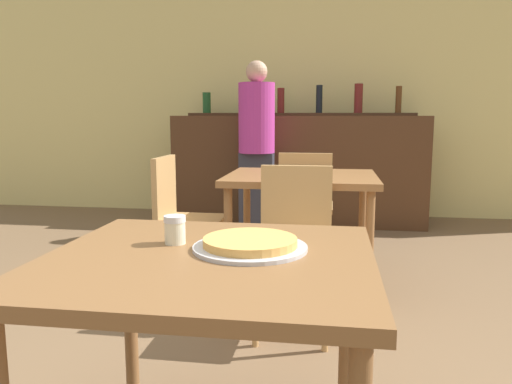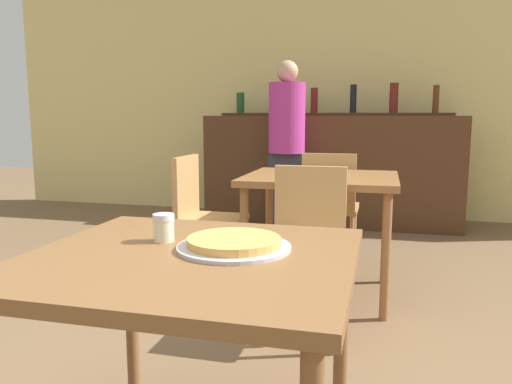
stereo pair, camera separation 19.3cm
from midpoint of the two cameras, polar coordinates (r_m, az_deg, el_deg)
wall_back at (r=5.75m, az=4.31°, el=11.42°), size 8.00×0.05×2.80m
dining_table_near at (r=1.47m, az=-9.20°, el=-10.30°), size 0.94×0.88×0.73m
dining_table_far at (r=3.12m, az=3.45°, el=0.21°), size 0.92×0.77×0.76m
bar_counter at (r=5.27m, az=3.80°, el=2.56°), size 2.60×0.56×1.13m
bar_back_shelf at (r=5.38m, az=3.92°, el=9.40°), size 2.39×0.24×0.33m
chair_far_side_front at (r=2.61m, az=2.31°, el=-5.05°), size 0.40×0.40×0.86m
chair_far_side_back at (r=3.70m, az=4.20°, el=-0.97°), size 0.40×0.40×0.86m
chair_far_side_left at (r=3.31m, az=-10.30°, el=-2.22°), size 0.40×0.40×0.86m
pizza_tray at (r=1.48m, az=-4.43°, el=-6.02°), size 0.34×0.34×0.04m
cheese_shaker at (r=1.58m, az=-12.74°, el=-4.24°), size 0.07×0.07×0.09m
person_standing at (r=4.72m, az=-1.11°, el=5.73°), size 0.34×0.34×1.63m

